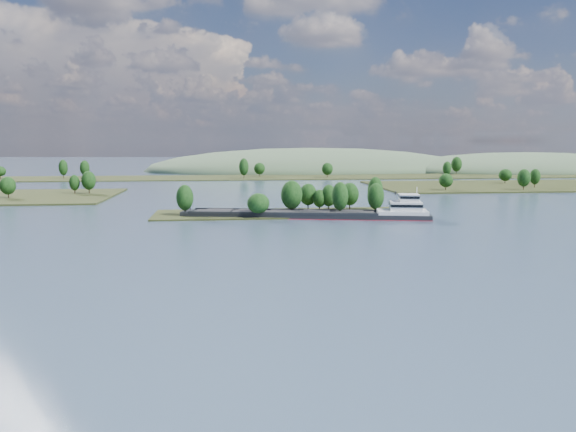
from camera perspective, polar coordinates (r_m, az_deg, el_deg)
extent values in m
plane|color=#35475B|center=(160.39, 1.68, -2.58)|extent=(1800.00, 1800.00, 0.00)
cube|color=#262D14|center=(219.29, -0.46, 0.18)|extent=(100.00, 30.00, 1.20)
cylinder|color=black|center=(210.30, 5.29, 0.57)|extent=(0.50, 0.50, 4.19)
ellipsoid|color=black|center=(209.72, 5.31, 2.02)|extent=(6.31, 6.31, 10.77)
cylinder|color=black|center=(229.23, 2.05, 1.10)|extent=(0.50, 0.50, 3.49)
ellipsoid|color=black|center=(228.77, 2.06, 2.20)|extent=(7.20, 7.20, 8.99)
cylinder|color=black|center=(213.79, 0.37, 0.73)|extent=(0.50, 0.50, 4.27)
ellipsoid|color=black|center=(213.20, 0.38, 2.18)|extent=(8.31, 8.31, 10.99)
cylinder|color=black|center=(225.81, 3.21, 0.90)|extent=(0.50, 0.50, 2.80)
ellipsoid|color=black|center=(225.42, 3.22, 1.80)|extent=(5.60, 5.60, 7.20)
cylinder|color=black|center=(206.35, -3.03, 0.28)|extent=(0.50, 0.50, 2.90)
ellipsoid|color=black|center=(205.91, -3.03, 1.30)|extent=(8.33, 8.33, 7.47)
cylinder|color=black|center=(214.51, -10.41, 0.57)|extent=(0.50, 0.50, 3.81)
ellipsoid|color=black|center=(213.98, -10.44, 1.85)|extent=(6.49, 6.49, 9.80)
cylinder|color=black|center=(226.03, 4.15, 0.98)|extent=(0.50, 0.50, 3.45)
ellipsoid|color=black|center=(225.56, 4.16, 2.09)|extent=(6.07, 6.07, 8.88)
cylinder|color=black|center=(231.23, 8.82, 1.18)|extent=(0.50, 0.50, 4.41)
ellipsoid|color=black|center=(230.68, 8.84, 2.57)|extent=(6.25, 6.25, 11.34)
cylinder|color=black|center=(216.77, 8.87, 0.69)|extent=(0.50, 0.50, 3.92)
ellipsoid|color=black|center=(216.23, 8.90, 2.00)|extent=(6.46, 6.46, 10.07)
cylinder|color=black|center=(229.67, 6.28, 1.08)|extent=(0.50, 0.50, 3.63)
ellipsoid|color=black|center=(229.19, 6.30, 2.23)|extent=(7.46, 7.46, 9.32)
cylinder|color=black|center=(315.37, -19.56, 2.52)|extent=(0.50, 0.50, 3.90)
ellipsoid|color=black|center=(315.00, -19.60, 3.42)|extent=(7.43, 7.43, 10.02)
cylinder|color=black|center=(317.77, -20.84, 2.44)|extent=(0.50, 0.50, 3.26)
ellipsoid|color=black|center=(317.45, -20.88, 3.19)|extent=(5.37, 5.37, 8.39)
cylinder|color=black|center=(305.70, -26.54, 1.96)|extent=(0.50, 0.50, 3.42)
ellipsoid|color=black|center=(305.37, -26.59, 2.77)|extent=(7.44, 7.44, 8.78)
cylinder|color=black|center=(331.07, 15.73, 2.83)|extent=(0.50, 0.50, 3.09)
ellipsoid|color=black|center=(330.79, 15.75, 3.51)|extent=(7.87, 7.87, 7.94)
cylinder|color=black|center=(345.99, 22.80, 2.78)|extent=(0.50, 0.50, 3.90)
ellipsoid|color=black|center=(345.65, 22.85, 3.60)|extent=(7.32, 7.32, 10.03)
cylinder|color=black|center=(367.01, 23.77, 2.96)|extent=(0.50, 0.50, 3.67)
ellipsoid|color=black|center=(366.71, 23.81, 3.68)|extent=(6.20, 6.20, 9.44)
cylinder|color=black|center=(395.81, 21.18, 3.34)|extent=(0.50, 0.50, 3.10)
ellipsoid|color=black|center=(395.57, 21.21, 3.91)|extent=(8.48, 8.48, 7.98)
cube|color=#262D14|center=(437.82, -3.33, 3.90)|extent=(900.00, 60.00, 1.20)
cylinder|color=black|center=(452.62, -21.83, 3.85)|extent=(0.50, 0.50, 4.61)
ellipsoid|color=black|center=(452.32, -21.87, 4.59)|extent=(6.58, 6.58, 11.85)
cylinder|color=black|center=(450.26, 15.83, 4.06)|extent=(0.50, 0.50, 4.01)
ellipsoid|color=black|center=(450.00, 15.86, 4.70)|extent=(6.69, 6.69, 10.32)
cylinder|color=black|center=(442.84, -2.91, 4.25)|extent=(0.50, 0.50, 3.60)
ellipsoid|color=black|center=(442.60, -2.91, 4.84)|extent=(8.72, 8.72, 9.26)
cylinder|color=black|center=(491.43, 16.73, 4.35)|extent=(0.50, 0.50, 4.85)
ellipsoid|color=black|center=(491.15, 16.75, 5.07)|extent=(8.73, 8.73, 12.47)
cylinder|color=black|center=(473.16, -27.20, 3.60)|extent=(0.50, 0.50, 2.98)
ellipsoid|color=black|center=(472.96, -27.23, 4.06)|extent=(8.69, 8.69, 7.66)
cylinder|color=black|center=(447.58, -19.92, 3.90)|extent=(0.50, 0.50, 4.41)
ellipsoid|color=black|center=(447.29, -19.95, 4.61)|extent=(7.08, 7.08, 11.33)
cylinder|color=black|center=(433.27, 4.02, 4.18)|extent=(0.50, 0.50, 3.71)
ellipsoid|color=black|center=(433.01, 4.02, 4.80)|extent=(8.69, 8.69, 9.55)
cylinder|color=black|center=(419.51, -4.50, 4.15)|extent=(0.50, 0.50, 4.97)
ellipsoid|color=black|center=(419.17, -4.51, 5.01)|extent=(7.14, 7.14, 12.77)
ellipsoid|color=#445C3F|center=(580.10, 22.95, 4.22)|extent=(260.00, 140.00, 36.00)
ellipsoid|color=#445C3F|center=(543.28, 2.49, 4.63)|extent=(320.00, 160.00, 44.00)
cube|color=black|center=(209.65, 1.98, -0.01)|extent=(90.67, 28.44, 2.48)
cube|color=maroon|center=(209.72, 1.98, -0.15)|extent=(90.93, 28.71, 0.28)
cube|color=black|center=(215.56, -0.34, 0.63)|extent=(68.67, 13.91, 0.90)
cube|color=black|center=(204.65, -0.62, 0.25)|extent=(68.67, 13.91, 0.90)
cube|color=black|center=(210.12, -0.48, 0.40)|extent=(68.33, 22.99, 0.34)
cube|color=black|center=(213.84, -7.11, 0.56)|extent=(11.74, 11.03, 0.39)
cube|color=black|center=(211.61, -3.82, 0.53)|extent=(11.74, 11.03, 0.39)
cube|color=black|center=(210.08, -0.48, 0.49)|extent=(11.74, 11.03, 0.39)
cube|color=black|center=(209.28, 2.91, 0.45)|extent=(11.74, 11.03, 0.39)
cube|color=black|center=(209.22, 6.30, 0.42)|extent=(11.74, 11.03, 0.39)
cube|color=black|center=(216.77, -10.16, 0.25)|extent=(5.27, 10.61, 2.25)
cylinder|color=black|center=(216.29, -9.88, 0.66)|extent=(0.32, 0.32, 2.48)
cube|color=silver|center=(210.54, 11.52, 0.40)|extent=(19.79, 14.10, 1.35)
cube|color=silver|center=(210.40, 11.85, 1.00)|extent=(12.80, 11.02, 3.38)
cube|color=black|center=(210.35, 11.85, 1.13)|extent=(13.06, 11.29, 1.01)
cube|color=silver|center=(210.23, 12.17, 1.79)|extent=(7.94, 7.94, 2.48)
cube|color=black|center=(210.19, 12.18, 1.92)|extent=(8.21, 8.21, 0.90)
cube|color=silver|center=(210.10, 12.18, 2.16)|extent=(8.47, 8.47, 0.23)
cylinder|color=silver|center=(210.36, 12.96, 2.52)|extent=(0.26, 0.26, 2.93)
cylinder|color=black|center=(212.91, 10.87, 2.33)|extent=(0.66, 0.66, 1.35)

